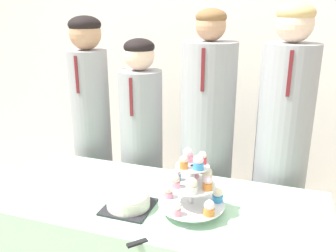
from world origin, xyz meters
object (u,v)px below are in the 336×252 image
Objects in this scene: round_cake at (128,198)px; student_1 at (142,156)px; student_0 at (93,138)px; student_2 at (206,156)px; cupcake_stand at (193,185)px; cake_knife at (149,239)px; student_3 at (280,161)px.

student_1 reaches higher than round_cake.
student_2 reaches higher than student_0.
student_2 reaches higher than cupcake_stand.
round_cake is at bearing -108.10° from student_2.
student_2 is (0.41, 0.00, 0.06)m from student_1.
student_2 is (0.04, 0.83, 0.02)m from cake_knife.
student_3 reaches higher than cupcake_stand.
student_0 is 1.09× the size of student_1.
cake_knife is at bearing -47.60° from round_cake.
cake_knife is 0.73× the size of cupcake_stand.
cupcake_stand reaches higher than round_cake.
student_0 is (-0.72, 0.83, 0.04)m from cake_knife.
student_0 reaches higher than student_1.
cake_knife is 0.91m from student_1.
cupcake_stand is 0.78m from student_1.
cupcake_stand is (0.28, 0.05, 0.09)m from round_cake.
student_3 is (0.63, 0.64, 0.00)m from round_cake.
cupcake_stand is 0.21× the size of student_1.
student_1 is (-0.20, 0.64, -0.08)m from round_cake.
cake_knife is 0.14× the size of student_0.
student_0 is at bearing 180.00° from student_1.
student_0 reaches higher than round_cake.
cake_knife is 1.10m from student_0.
cake_knife is 0.13× the size of student_3.
student_0 is at bearing 84.53° from cake_knife.
cupcake_stand is at bearing -50.35° from student_1.
round_cake reaches higher than cake_knife.
cake_knife is 0.30m from cupcake_stand.
round_cake is 0.26m from cake_knife.
round_cake is 1.00× the size of cake_knife.
student_3 reaches higher than round_cake.
student_3 reaches higher than cake_knife.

